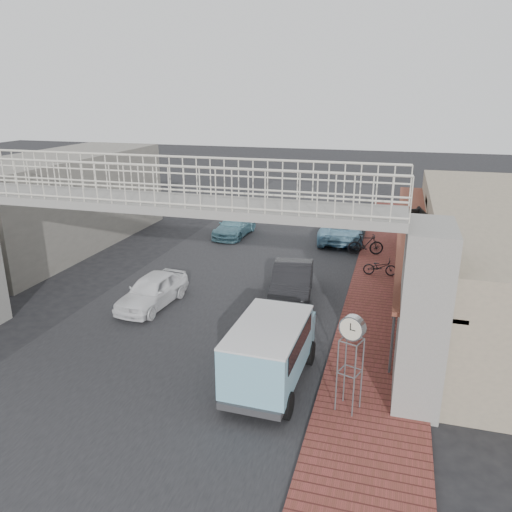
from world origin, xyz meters
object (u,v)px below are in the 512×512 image
Objects in this scene: white_hatchback at (152,290)px; angkot_van at (271,345)px; dark_sedan at (292,282)px; motorcycle_near at (380,267)px; motorcycle_far at (366,244)px; street_clock at (352,332)px; angkot_far at (235,226)px; arrow_sign at (423,221)px; angkot_curb at (342,228)px.

white_hatchback is 0.90× the size of angkot_van.
dark_sedan reaches higher than white_hatchback.
angkot_van is at bearing 159.84° from motorcycle_near.
motorcycle_far is at bearing 83.94° from angkot_van.
street_clock is at bearing 167.85° from motorcycle_far.
arrow_sign reaches higher than angkot_far.
angkot_curb is at bearing 76.66° from dark_sedan.
arrow_sign reaches higher than dark_sedan.
motorcycle_near is at bearing 109.93° from angkot_curb.
angkot_far is 9.98m from motorcycle_near.
white_hatchback is 13.12m from angkot_curb.
dark_sedan reaches higher than angkot_curb.
motorcycle_far reaches higher than angkot_far.
white_hatchback is 0.93× the size of angkot_far.
street_clock is (0.58, -13.75, 1.70)m from motorcycle_far.
angkot_curb is (6.16, 11.58, 0.09)m from white_hatchback.
angkot_curb is at bearing 14.61° from motorcycle_far.
motorcycle_far is (-0.89, 2.96, 0.16)m from motorcycle_near.
angkot_far is at bearing 137.13° from street_clock.
white_hatchback is 10.40m from motorcycle_near.
angkot_van is (-0.19, -15.85, 0.56)m from angkot_curb.
angkot_van reaches higher than motorcycle_far.
angkot_far reaches higher than motorcycle_near.
motorcycle_far is (1.73, 13.09, -0.64)m from angkot_van.
street_clock reaches higher than angkot_curb.
arrow_sign reaches higher than white_hatchback.
dark_sedan is 7.04m from motorcycle_far.
street_clock is at bearing -115.96° from arrow_sign.
street_clock is (-0.31, -10.79, 1.86)m from motorcycle_near.
white_hatchback is 0.85× the size of dark_sedan.
angkot_van is at bearing -30.71° from white_hatchback.
arrow_sign is at bearing 34.23° from white_hatchback.
angkot_far is (-5.33, 8.50, -0.15)m from dark_sedan.
dark_sedan is at bearing 98.12° from angkot_van.
angkot_van is at bearing -128.61° from arrow_sign.
arrow_sign is at bearing 98.48° from street_clock.
street_clock is at bearing -25.96° from white_hatchback.
white_hatchback is at bearing 118.61° from motorcycle_near.
dark_sedan is 1.33× the size of arrow_sign.
angkot_curb is 1.94× the size of street_clock.
angkot_curb is at bearing 116.27° from street_clock.
motorcycle_near is 0.45× the size of arrow_sign.
street_clock is at bearing -74.40° from dark_sedan.
arrow_sign is at bearing 27.54° from dark_sedan.
angkot_far is 8.05m from motorcycle_far.
angkot_curb is 1.57× the size of arrow_sign.
angkot_van is 2.63m from street_clock.
motorcycle_near is at bearing 76.97° from angkot_van.
motorcycle_far is 0.55× the size of arrow_sign.
angkot_far is 1.21× the size of arrow_sign.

